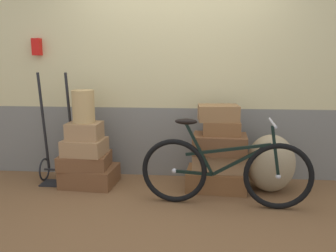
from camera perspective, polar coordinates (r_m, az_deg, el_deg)
The scene contains 15 objects.
ground at distance 3.65m, azimuth 0.41°, elevation -12.63°, with size 10.14×5.20×0.06m, color brown.
station_building at distance 4.19m, azimuth 1.52°, elevation 9.65°, with size 8.14×0.74×2.66m.
suitcase_0 at distance 4.12m, azimuth -12.91°, elevation -8.10°, with size 0.60×0.48×0.21m, color brown.
suitcase_1 at distance 4.08m, azimuth -13.70°, elevation -5.59°, with size 0.54×0.45×0.16m, color brown.
suitcase_2 at distance 4.00m, azimuth -13.74°, elevation -3.40°, with size 0.45×0.37×0.18m, color #9E754C.
suitcase_3 at distance 3.98m, azimuth -13.77°, elevation -0.77°, with size 0.37×0.31×0.19m, color #9E754C.
suitcase_4 at distance 3.93m, azimuth 8.05°, elevation -8.78°, with size 0.66×0.46×0.22m, color brown.
suitcase_5 at distance 3.88m, azimuth 8.57°, elevation -5.76°, with size 0.59×0.39×0.21m, color #9E754C.
suitcase_6 at distance 3.78m, azimuth 8.64°, elevation -2.99°, with size 0.58×0.38×0.21m, color brown.
suitcase_7 at distance 3.74m, azimuth 8.94°, elevation -0.35°, with size 0.40×0.25×0.15m, color brown.
suitcase_8 at distance 3.75m, azimuth 8.41°, elevation 2.17°, with size 0.43×0.29×0.17m, color olive.
wicker_basket at distance 3.93m, azimuth -13.97°, elevation 3.20°, with size 0.25×0.25×0.37m, color tan.
luggage_trolley at distance 4.26m, azimuth -17.88°, elevation -4.85°, with size 0.40×0.36×1.30m.
burlap_sack at distance 3.92m, azimuth 16.79°, elevation -5.98°, with size 0.53×0.45×0.64m, color #9E8966.
bicycle at distance 3.43m, azimuth 9.42°, elevation -7.49°, with size 1.68×0.46×0.87m.
Camera 1 is at (0.27, -3.33, 1.43)m, focal length 36.42 mm.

